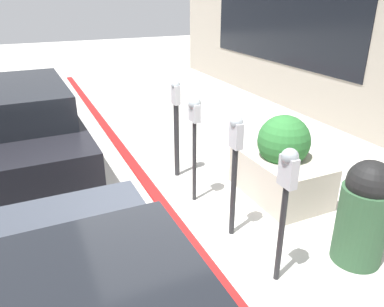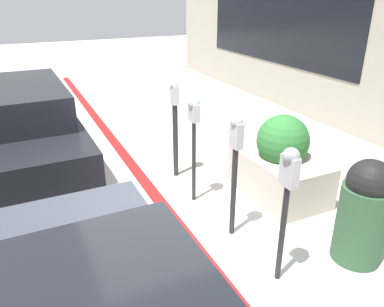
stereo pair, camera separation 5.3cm
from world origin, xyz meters
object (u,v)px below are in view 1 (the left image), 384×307
Objects in this scene: parking_meter_middle at (194,123)px; trash_bin at (364,213)px; parking_meter_second at (235,155)px; planter_box at (281,164)px; parking_meter_fourth at (176,119)px; parked_car_middle at (15,128)px; parking_meter_nearest at (286,186)px.

trash_bin is (-1.89, -1.07, -0.54)m from parking_meter_middle.
planter_box is at bearing -64.15° from parking_meter_second.
parking_meter_second is 1.73m from parking_meter_fourth.
parked_car_middle is at bearing 39.93° from trash_bin.
parking_meter_fourth is at bearing -0.08° from parking_meter_second.
parked_car_middle is at bearing 62.91° from parking_meter_fourth.
parking_meter_fourth is 1.68m from planter_box.
parking_meter_second is at bearing -175.29° from parking_meter_middle.
planter_box is at bearing -37.26° from parking_meter_nearest.
parking_meter_middle is 2.24m from trash_bin.
planter_box is (-1.20, -1.09, -0.46)m from parking_meter_fourth.
parking_meter_second is 1.00× the size of parking_meter_middle.
parking_meter_fourth is (0.82, -0.08, -0.19)m from parking_meter_middle.
parking_meter_second reaches higher than planter_box.
parked_car_middle is (2.87, 2.23, -0.27)m from parking_meter_second.
parking_meter_fourth reaches higher than planter_box.
parking_meter_second is 1.33m from planter_box.
parking_meter_fourth is 1.12× the size of planter_box.
parking_meter_middle is 1.09× the size of planter_box.
planter_box is 4.07m from parked_car_middle.
parking_meter_nearest is 0.88m from parking_meter_second.
parking_meter_middle reaches higher than planter_box.
parked_car_middle is at bearing 47.74° from parking_meter_middle.
parking_meter_fourth reaches higher than parking_meter_nearest.
parking_meter_second is at bearing 1.44° from parking_meter_nearest.
parked_car_middle reaches higher than trash_bin.
parking_meter_fourth is 2.90m from trash_bin.
planter_box is (-0.38, -1.16, -0.65)m from parking_meter_middle.
trash_bin is at bearing -159.95° from parking_meter_fourth.
trash_bin is (-0.11, -0.97, -0.48)m from parking_meter_nearest.
parking_meter_fourth is 1.29× the size of trash_bin.
planter_box is at bearing -126.29° from parked_car_middle.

